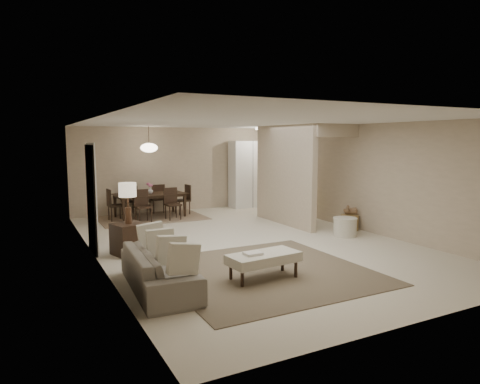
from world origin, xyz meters
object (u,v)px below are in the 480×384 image
ottoman_bench (264,258)px  wicker_basket (349,223)px  side_table (129,239)px  dining_table (151,206)px  pantry_cabinet (249,174)px  sofa (159,269)px  round_pouf (345,227)px

ottoman_bench → wicker_basket: ottoman_bench is taller
ottoman_bench → side_table: size_ratio=1.99×
dining_table → pantry_cabinet: bearing=4.4°
side_table → wicker_basket: side_table is taller
sofa → side_table: (0.05, 2.09, 0.01)m
pantry_cabinet → round_pouf: bearing=-91.5°
sofa → wicker_basket: 5.53m
pantry_cabinet → side_table: pantry_cabinet is taller
pantry_cabinet → sofa: 7.83m
sofa → wicker_basket: (5.20, 1.87, -0.11)m
round_pouf → dining_table: bearing=126.9°
pantry_cabinet → side_table: 6.29m
wicker_basket → dining_table: size_ratio=0.22×
sofa → round_pouf: (4.67, 1.42, -0.08)m
side_table → dining_table: (1.42, 3.61, 0.04)m
sofa → side_table: size_ratio=3.35×
wicker_basket → dining_table: dining_table is taller
sofa → wicker_basket: size_ratio=4.66×
sofa → dining_table: (1.47, 5.69, 0.04)m
pantry_cabinet → side_table: bearing=-139.5°
sofa → dining_table: bearing=-11.0°
wicker_basket → ottoman_bench: bearing=-149.3°
ottoman_bench → round_pouf: bearing=23.6°
side_table → wicker_basket: size_ratio=1.39×
round_pouf → dining_table: (-3.21, 4.27, 0.13)m
sofa → wicker_basket: sofa is taller
ottoman_bench → dining_table: size_ratio=0.62×
side_table → wicker_basket: bearing=-2.4°
wicker_basket → dining_table: (-3.73, 3.83, 0.15)m
pantry_cabinet → round_pouf: 4.80m
ottoman_bench → dining_table: (-0.09, 5.99, 0.01)m
pantry_cabinet → ottoman_bench: pantry_cabinet is taller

